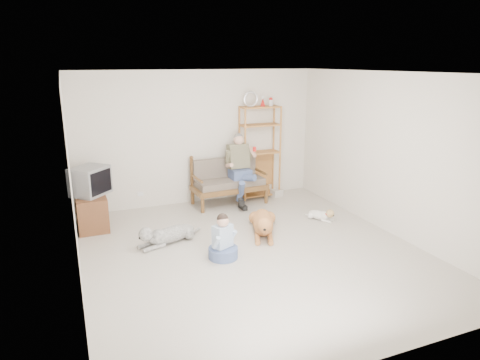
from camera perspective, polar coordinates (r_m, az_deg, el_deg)
name	(u,v)px	position (r m, az deg, el deg)	size (l,w,h in m)	color
floor	(253,252)	(6.72, 1.72, -9.56)	(5.50, 5.50, 0.00)	beige
ceiling	(254,73)	(6.09, 1.93, 14.12)	(5.50, 5.50, 0.00)	white
wall_back	(199,138)	(8.80, -5.51, 5.64)	(5.00, 5.00, 0.00)	beige
wall_front	(379,236)	(4.04, 18.00, -7.06)	(5.00, 5.00, 0.00)	beige
wall_left	(71,185)	(5.76, -21.56, -0.68)	(5.50, 5.50, 0.00)	beige
wall_right	(389,154)	(7.62, 19.31, 3.29)	(5.50, 5.50, 0.00)	beige
loveseat	(228,180)	(8.82, -1.59, -0.03)	(1.53, 0.77, 0.95)	brown
man	(241,173)	(8.64, 0.15, 0.90)	(0.55, 0.79, 1.28)	#4C5A8D
etagere	(260,151)	(9.13, 2.64, 3.84)	(0.87, 0.38, 2.27)	#B77E39
book_stack	(277,193)	(9.39, 4.92, -1.71)	(0.24, 0.17, 0.15)	beige
tv_stand	(91,211)	(8.02, -19.22, -3.92)	(0.51, 0.91, 0.60)	brown
crt_tv	(90,181)	(7.87, -19.34, -0.11)	(0.76, 0.76, 0.50)	slate
wall_outlet	(140,194)	(8.76, -13.14, -1.81)	(0.12, 0.02, 0.08)	silver
golden_retriever	(263,223)	(7.37, 3.10, -5.74)	(0.72, 1.38, 0.44)	#CB8446
shaggy_dog	(166,235)	(7.06, -9.82, -7.20)	(1.19, 0.57, 0.37)	silver
terrier	(322,215)	(8.10, 10.88, -4.59)	(0.38, 0.58, 0.24)	silver
child	(223,242)	(6.44, -2.29, -8.25)	(0.44, 0.44, 0.70)	#4C5A8D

